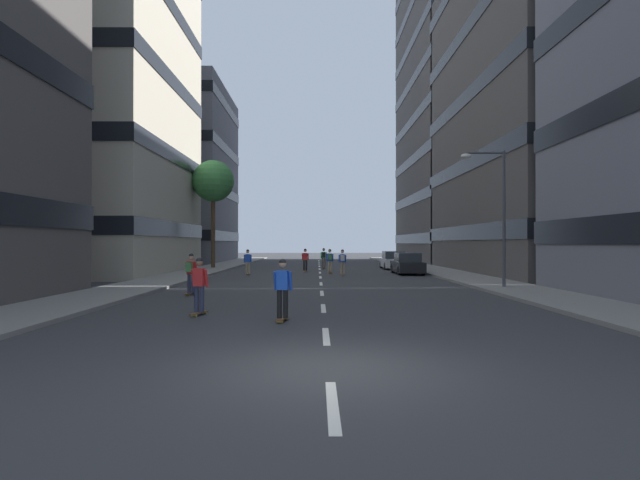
{
  "coord_description": "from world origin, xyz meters",
  "views": [
    {
      "loc": [
        -0.21,
        -8.78,
        2.23
      ],
      "look_at": [
        0.0,
        27.24,
        2.44
      ],
      "focal_mm": 27.68,
      "sensor_mm": 36.0,
      "label": 1
    }
  ],
  "objects_px": {
    "streetlamp_right": "(496,203)",
    "parked_car_mid": "(393,261)",
    "skater_4": "(342,260)",
    "parked_car_near": "(407,264)",
    "skater_2": "(324,257)",
    "skater_1": "(191,271)",
    "skater_6": "(248,261)",
    "skater_3": "(283,287)",
    "skater_0": "(330,259)",
    "skater_5": "(199,283)",
    "skater_7": "(305,259)",
    "street_tree_near": "(213,182)"
  },
  "relations": [
    {
      "from": "parked_car_mid",
      "to": "streetlamp_right",
      "type": "distance_m",
      "value": 18.71
    },
    {
      "from": "skater_2",
      "to": "skater_5",
      "type": "height_order",
      "value": "same"
    },
    {
      "from": "parked_car_mid",
      "to": "skater_4",
      "type": "bearing_deg",
      "value": -120.75
    },
    {
      "from": "skater_0",
      "to": "skater_7",
      "type": "bearing_deg",
      "value": 130.48
    },
    {
      "from": "skater_6",
      "to": "skater_7",
      "type": "relative_size",
      "value": 1.0
    },
    {
      "from": "street_tree_near",
      "to": "skater_3",
      "type": "height_order",
      "value": "street_tree_near"
    },
    {
      "from": "streetlamp_right",
      "to": "skater_5",
      "type": "relative_size",
      "value": 3.65
    },
    {
      "from": "streetlamp_right",
      "to": "skater_4",
      "type": "height_order",
      "value": "streetlamp_right"
    },
    {
      "from": "parked_car_near",
      "to": "skater_0",
      "type": "xyz_separation_m",
      "value": [
        -5.5,
        0.99,
        0.32
      ]
    },
    {
      "from": "skater_2",
      "to": "skater_4",
      "type": "bearing_deg",
      "value": -82.21
    },
    {
      "from": "skater_7",
      "to": "parked_car_near",
      "type": "bearing_deg",
      "value": -23.3
    },
    {
      "from": "skater_4",
      "to": "parked_car_near",
      "type": "bearing_deg",
      "value": 13.73
    },
    {
      "from": "parked_car_near",
      "to": "skater_2",
      "type": "bearing_deg",
      "value": 128.11
    },
    {
      "from": "parked_car_mid",
      "to": "skater_5",
      "type": "distance_m",
      "value": 28.44
    },
    {
      "from": "skater_1",
      "to": "skater_6",
      "type": "relative_size",
      "value": 1.0
    },
    {
      "from": "streetlamp_right",
      "to": "parked_car_mid",
      "type": "bearing_deg",
      "value": 96.69
    },
    {
      "from": "streetlamp_right",
      "to": "skater_0",
      "type": "xyz_separation_m",
      "value": [
        -7.64,
        12.53,
        -3.12
      ]
    },
    {
      "from": "streetlamp_right",
      "to": "skater_2",
      "type": "height_order",
      "value": "streetlamp_right"
    },
    {
      "from": "parked_car_near",
      "to": "skater_5",
      "type": "distance_m",
      "value": 22.27
    },
    {
      "from": "parked_car_near",
      "to": "skater_1",
      "type": "height_order",
      "value": "skater_1"
    },
    {
      "from": "skater_6",
      "to": "streetlamp_right",
      "type": "bearing_deg",
      "value": -38.46
    },
    {
      "from": "parked_car_near",
      "to": "skater_0",
      "type": "height_order",
      "value": "skater_0"
    },
    {
      "from": "streetlamp_right",
      "to": "skater_7",
      "type": "distance_m",
      "value": 17.79
    },
    {
      "from": "skater_0",
      "to": "skater_7",
      "type": "xyz_separation_m",
      "value": [
        -1.86,
        2.18,
        -0.03
      ]
    },
    {
      "from": "skater_1",
      "to": "skater_2",
      "type": "relative_size",
      "value": 1.0
    },
    {
      "from": "street_tree_near",
      "to": "skater_3",
      "type": "relative_size",
      "value": 5.13
    },
    {
      "from": "street_tree_near",
      "to": "skater_7",
      "type": "distance_m",
      "value": 10.86
    },
    {
      "from": "parked_car_near",
      "to": "skater_6",
      "type": "relative_size",
      "value": 2.47
    },
    {
      "from": "skater_2",
      "to": "skater_7",
      "type": "height_order",
      "value": "same"
    },
    {
      "from": "skater_0",
      "to": "skater_4",
      "type": "bearing_deg",
      "value": -69.16
    },
    {
      "from": "skater_3",
      "to": "skater_5",
      "type": "distance_m",
      "value": 2.91
    },
    {
      "from": "skater_0",
      "to": "skater_5",
      "type": "xyz_separation_m",
      "value": [
        -4.57,
        -20.85,
        -0.03
      ]
    },
    {
      "from": "skater_4",
      "to": "skater_7",
      "type": "bearing_deg",
      "value": 121.78
    },
    {
      "from": "parked_car_mid",
      "to": "skater_6",
      "type": "bearing_deg",
      "value": -145.83
    },
    {
      "from": "skater_0",
      "to": "skater_7",
      "type": "distance_m",
      "value": 2.86
    },
    {
      "from": "streetlamp_right",
      "to": "skater_7",
      "type": "xyz_separation_m",
      "value": [
        -9.5,
        14.7,
        -3.15
      ]
    },
    {
      "from": "skater_3",
      "to": "skater_5",
      "type": "relative_size",
      "value": 1.0
    },
    {
      "from": "skater_7",
      "to": "skater_6",
      "type": "bearing_deg",
      "value": -133.7
    },
    {
      "from": "skater_7",
      "to": "street_tree_near",
      "type": "bearing_deg",
      "value": 154.99
    },
    {
      "from": "parked_car_near",
      "to": "street_tree_near",
      "type": "distance_m",
      "value": 18.05
    },
    {
      "from": "skater_0",
      "to": "skater_4",
      "type": "height_order",
      "value": "same"
    },
    {
      "from": "streetlamp_right",
      "to": "skater_6",
      "type": "xyz_separation_m",
      "value": [
        -13.39,
        10.63,
        -3.15
      ]
    },
    {
      "from": "skater_3",
      "to": "skater_4",
      "type": "distance_m",
      "value": 20.1
    },
    {
      "from": "skater_4",
      "to": "streetlamp_right",
      "type": "bearing_deg",
      "value": -56.69
    },
    {
      "from": "skater_0",
      "to": "skater_2",
      "type": "height_order",
      "value": "same"
    },
    {
      "from": "parked_car_mid",
      "to": "skater_3",
      "type": "height_order",
      "value": "skater_3"
    },
    {
      "from": "parked_car_near",
      "to": "skater_6",
      "type": "xyz_separation_m",
      "value": [
        -11.25,
        -0.9,
        0.29
      ]
    },
    {
      "from": "skater_2",
      "to": "skater_4",
      "type": "xyz_separation_m",
      "value": [
        1.18,
        -8.62,
        0.0
      ]
    },
    {
      "from": "parked_car_mid",
      "to": "skater_3",
      "type": "xyz_separation_m",
      "value": [
        -7.42,
        -27.79,
        0.29
      ]
    },
    {
      "from": "skater_3",
      "to": "skater_4",
      "type": "height_order",
      "value": "same"
    }
  ]
}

